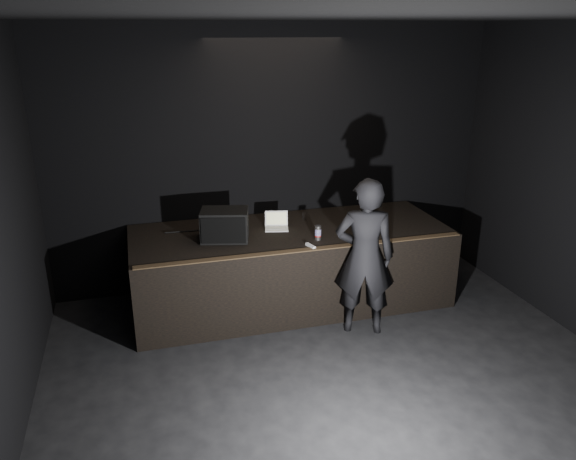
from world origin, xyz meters
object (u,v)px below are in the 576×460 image
(beer_can, at_px, (318,233))
(laptop, at_px, (276,224))
(person, at_px, (364,257))
(stage_riser, at_px, (291,266))
(stage_monitor, at_px, (225,225))

(beer_can, bearing_deg, laptop, 124.48)
(laptop, xyz_separation_m, person, (0.76, -1.07, -0.11))
(stage_riser, bearing_deg, person, -57.33)
(stage_monitor, bearing_deg, beer_can, -2.05)
(stage_riser, relative_size, person, 2.13)
(person, bearing_deg, stage_monitor, -10.29)
(laptop, bearing_deg, beer_can, -42.10)
(beer_can, height_order, person, person)
(laptop, distance_m, person, 1.32)
(stage_riser, distance_m, beer_can, 0.76)
(stage_monitor, bearing_deg, laptop, 32.43)
(laptop, relative_size, beer_can, 1.92)
(stage_riser, bearing_deg, laptop, 142.68)
(person, bearing_deg, laptop, -35.12)
(stage_riser, xyz_separation_m, beer_can, (0.22, -0.43, 0.59))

